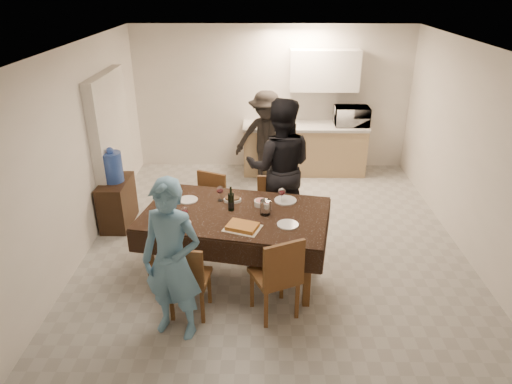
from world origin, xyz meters
TOP-DOWN VIEW (x-y plane):
  - floor at (0.00, 0.00)m, footprint 5.00×6.00m
  - ceiling at (0.00, 0.00)m, footprint 5.00×6.00m
  - wall_back at (0.00, 3.00)m, footprint 5.00×0.02m
  - wall_front at (0.00, -3.00)m, footprint 5.00×0.02m
  - wall_left at (-2.50, 0.00)m, footprint 0.02×6.00m
  - wall_right at (2.50, 0.00)m, footprint 0.02×6.00m
  - stub_partition at (-2.42, 1.20)m, footprint 0.15×1.40m
  - kitchen_base_cabinet at (0.60, 2.68)m, footprint 2.20×0.60m
  - kitchen_worktop at (0.60, 2.68)m, footprint 2.24×0.64m
  - upper_cabinet at (0.90, 2.82)m, footprint 1.20×0.34m
  - dining_table at (-0.48, -0.54)m, footprint 2.33×1.62m
  - chair_near_left at (-0.93, -1.37)m, footprint 0.45×0.45m
  - chair_near_right at (-0.03, -1.38)m, footprint 0.59×0.61m
  - chair_far_left at (-0.93, 0.12)m, footprint 0.56×0.57m
  - chair_far_right at (-0.03, 0.13)m, footprint 0.41×0.41m
  - console at (-2.28, 0.65)m, footprint 0.37×0.75m
  - water_jug at (-2.28, 0.65)m, footprint 0.29×0.29m
  - wine_bottle at (-0.53, -0.49)m, footprint 0.07×0.07m
  - water_pitcher at (-0.13, -0.59)m, footprint 0.12×0.12m
  - savoury_tart at (-0.38, -0.92)m, footprint 0.46×0.40m
  - salad_bowl at (-0.18, -0.36)m, footprint 0.16×0.16m
  - mushroom_dish at (-0.53, -0.26)m, footprint 0.20×0.20m
  - wine_glass_a at (-1.03, -0.79)m, footprint 0.09×0.09m
  - wine_glass_b at (0.07, -0.29)m, footprint 0.09×0.09m
  - wine_glass_c at (-0.68, -0.24)m, footprint 0.09×0.09m
  - plate_near_left at (-1.08, -0.84)m, footprint 0.25×0.25m
  - plate_near_right at (0.12, -0.84)m, footprint 0.24×0.24m
  - plate_far_left at (-1.08, -0.24)m, footprint 0.24×0.24m
  - plate_far_right at (0.12, -0.24)m, footprint 0.27×0.27m
  - microwave at (1.42, 2.68)m, footprint 0.60×0.41m
  - person_near at (-1.03, -1.59)m, footprint 0.71×0.57m
  - person_far at (0.07, 0.51)m, footprint 0.98×0.78m
  - person_kitchen at (-0.11, 2.23)m, footprint 1.05×0.60m

SIDE VIEW (x-z plane):
  - floor at x=0.00m, z-range -0.01..0.01m
  - console at x=-2.28m, z-range 0.00..0.69m
  - kitchen_base_cabinet at x=0.60m, z-range 0.00..0.86m
  - chair_far_right at x=-0.03m, z-range 0.30..0.79m
  - chair_near_left at x=-0.93m, z-range 0.31..0.79m
  - chair_far_left at x=-0.93m, z-range 0.32..0.83m
  - chair_near_right at x=-0.03m, z-range 0.34..0.87m
  - dining_table at x=-0.48m, z-range 0.38..1.21m
  - person_kitchen at x=-0.11m, z-range 0.00..1.63m
  - plate_near_right at x=0.12m, z-range 0.83..0.85m
  - plate_far_left at x=-1.08m, z-range 0.83..0.85m
  - plate_near_left at x=-1.08m, z-range 0.83..0.85m
  - plate_far_right at x=0.12m, z-range 0.83..0.85m
  - person_near at x=-1.03m, z-range 0.00..1.70m
  - mushroom_dish at x=-0.53m, z-range 0.83..0.87m
  - savoury_tart at x=-0.38m, z-range 0.83..0.88m
  - salad_bowl at x=-0.18m, z-range 0.83..0.90m
  - kitchen_worktop at x=0.60m, z-range 0.86..0.91m
  - water_jug at x=-2.28m, z-range 0.69..1.12m
  - water_pitcher at x=-0.13m, z-range 0.83..1.01m
  - wine_glass_a at x=-1.03m, z-range 0.83..1.03m
  - wine_glass_c at x=-0.68m, z-range 0.83..1.03m
  - wine_glass_b at x=0.07m, z-range 0.83..1.04m
  - person_far at x=0.07m, z-range 0.00..1.93m
  - wine_bottle at x=-0.53m, z-range 0.83..1.13m
  - stub_partition at x=-2.42m, z-range 0.00..2.10m
  - microwave at x=1.42m, z-range 0.91..1.24m
  - wall_back at x=0.00m, z-range 0.00..2.60m
  - wall_front at x=0.00m, z-range 0.00..2.60m
  - wall_left at x=-2.50m, z-range 0.00..2.60m
  - wall_right at x=2.50m, z-range 0.00..2.60m
  - upper_cabinet at x=0.90m, z-range 1.50..2.20m
  - ceiling at x=0.00m, z-range 2.59..2.61m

